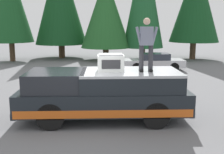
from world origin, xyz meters
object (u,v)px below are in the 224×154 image
Objects in this scene: pickup_truck at (104,94)px; person_on_truck_bed at (146,43)px; compressor_unit at (111,62)px; parked_car_silver at (154,62)px.

pickup_truck is 2.16m from person_on_truck_bed.
compressor_unit is at bearing 82.90° from person_on_truck_bed.
compressor_unit reaches higher than pickup_truck.
parked_car_silver is at bearing -19.49° from pickup_truck.
compressor_unit is at bearing 161.72° from parked_car_silver.
parked_car_silver is (10.01, -3.54, -0.29)m from pickup_truck.
pickup_truck is at bearing 160.51° from parked_car_silver.
pickup_truck is 1.08m from compressor_unit.
person_on_truck_bed is 10.59m from parked_car_silver.
parked_car_silver is at bearing -18.28° from compressor_unit.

